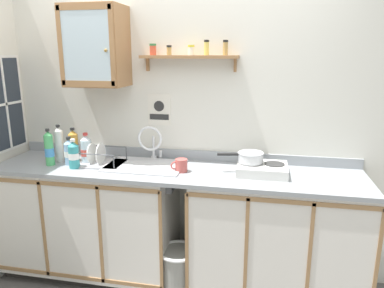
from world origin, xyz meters
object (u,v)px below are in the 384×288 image
object	(u,v)px
warning_sign	(159,110)
trash_bin	(178,271)
hot_plate_stove	(262,169)
bottle_opaque_white_0	(59,145)
bottle_juice_amber_5	(74,146)
bottle_detergent_teal_2	(74,155)
bottle_water_blue_4	(69,152)
bottle_water_clear_1	(86,150)
dish_rack	(101,160)
wall_cabinet	(96,46)
bottle_soda_green_3	(49,149)
mug	(181,165)
saucepan	(250,157)
sink	(146,169)

from	to	relation	value
warning_sign	trash_bin	world-z (taller)	warning_sign
hot_plate_stove	bottle_opaque_white_0	size ratio (longest dim) A/B	1.19
bottle_opaque_white_0	bottle_juice_amber_5	xyz separation A→B (m)	(0.10, 0.05, -0.01)
bottle_detergent_teal_2	bottle_water_blue_4	bearing A→B (deg)	135.32
bottle_water_clear_1	bottle_juice_amber_5	xyz separation A→B (m)	(-0.14, 0.06, 0.01)
hot_plate_stove	bottle_water_blue_4	size ratio (longest dim) A/B	1.63
dish_rack	bottle_opaque_white_0	bearing A→B (deg)	177.95
bottle_opaque_white_0	wall_cabinet	xyz separation A→B (m)	(0.32, 0.11, 0.77)
bottle_opaque_white_0	bottle_soda_green_3	bearing A→B (deg)	-99.68
wall_cabinet	warning_sign	distance (m)	0.69
bottle_soda_green_3	bottle_juice_amber_5	world-z (taller)	bottle_soda_green_3
bottle_water_blue_4	wall_cabinet	size ratio (longest dim) A/B	0.37
bottle_juice_amber_5	mug	xyz separation A→B (m)	(0.93, -0.11, -0.07)
saucepan	wall_cabinet	world-z (taller)	wall_cabinet
sink	bottle_water_blue_4	distance (m)	0.62
trash_bin	saucepan	bearing A→B (deg)	23.61
bottle_water_blue_4	dish_rack	xyz separation A→B (m)	(0.24, 0.05, -0.07)
bottle_juice_amber_5	bottle_detergent_teal_2	bearing A→B (deg)	-60.81
saucepan	bottle_juice_amber_5	distance (m)	1.43
hot_plate_stove	bottle_opaque_white_0	xyz separation A→B (m)	(-1.62, -0.00, 0.10)
saucepan	bottle_opaque_white_0	xyz separation A→B (m)	(-1.53, -0.02, 0.02)
saucepan	bottle_juice_amber_5	size ratio (longest dim) A/B	1.24
saucepan	bottle_water_blue_4	xyz separation A→B (m)	(-1.41, -0.08, -0.02)
bottle_water_blue_4	mug	xyz separation A→B (m)	(0.91, -0.01, -0.05)
bottle_opaque_white_0	bottle_water_blue_4	distance (m)	0.14
bottle_water_blue_4	mug	world-z (taller)	bottle_water_blue_4
bottle_detergent_teal_2	bottle_juice_amber_5	bearing A→B (deg)	119.19
bottle_opaque_white_0	wall_cabinet	distance (m)	0.84
hot_plate_stove	wall_cabinet	size ratio (longest dim) A/B	0.60
wall_cabinet	dish_rack	bearing A→B (deg)	-71.96
bottle_water_blue_4	bottle_opaque_white_0	bearing A→B (deg)	153.67
bottle_detergent_teal_2	bottle_soda_green_3	xyz separation A→B (m)	(-0.22, 0.03, 0.03)
bottle_water_clear_1	dish_rack	distance (m)	0.14
saucepan	dish_rack	world-z (taller)	dish_rack
sink	bottle_water_clear_1	world-z (taller)	sink
bottle_juice_amber_5	trash_bin	distance (m)	1.30
mug	wall_cabinet	distance (m)	1.13
sink	bottle_juice_amber_5	xyz separation A→B (m)	(-0.63, 0.03, 0.15)
hot_plate_stove	bottle_juice_amber_5	world-z (taller)	bottle_juice_amber_5
sink	bottle_detergent_teal_2	bearing A→B (deg)	-163.26
saucepan	bottle_opaque_white_0	distance (m)	1.53
bottle_juice_amber_5	wall_cabinet	xyz separation A→B (m)	(0.22, 0.06, 0.79)
bottle_water_clear_1	bottle_water_blue_4	distance (m)	0.13
bottle_water_clear_1	bottle_soda_green_3	bearing A→B (deg)	-158.26
bottle_opaque_white_0	bottle_juice_amber_5	size ratio (longest dim) A/B	1.11
sink	bottle_detergent_teal_2	xyz separation A→B (m)	(-0.52, -0.16, 0.13)
wall_cabinet	trash_bin	xyz separation A→B (m)	(0.71, -0.30, -1.67)
bottle_juice_amber_5	warning_sign	size ratio (longest dim) A/B	1.07
bottle_detergent_teal_2	dish_rack	distance (m)	0.21
bottle_juice_amber_5	dish_rack	world-z (taller)	bottle_juice_amber_5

